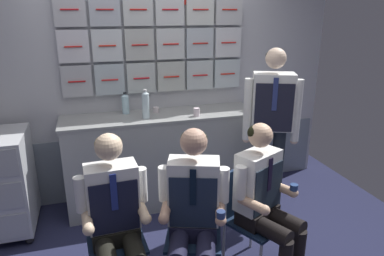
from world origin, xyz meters
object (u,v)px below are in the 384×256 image
at_px(service_trolley, 8,181).
at_px(folding_chair_left, 114,224).
at_px(folding_chair_center, 194,219).
at_px(crew_member_center, 193,210).
at_px(crew_member_standing, 271,121).
at_px(folding_chair_right, 248,208).
at_px(paper_cup_tan, 156,110).
at_px(crew_member_left, 115,215).
at_px(water_bottle_tall, 125,104).
at_px(crew_member_right, 266,197).

distance_m(service_trolley, folding_chair_left, 1.32).
bearing_deg(folding_chair_center, crew_member_center, -109.23).
bearing_deg(folding_chair_center, service_trolley, 143.54).
bearing_deg(service_trolley, crew_member_standing, -10.04).
relative_size(service_trolley, folding_chair_right, 1.16).
height_order(folding_chair_left, paper_cup_tan, paper_cup_tan).
height_order(crew_member_left, paper_cup_tan, crew_member_left).
distance_m(service_trolley, water_bottle_tall, 1.31).
bearing_deg(crew_member_standing, folding_chair_left, -160.45).
height_order(crew_member_center, water_bottle_tall, crew_member_center).
bearing_deg(crew_member_center, folding_chair_left, 154.70).
bearing_deg(water_bottle_tall, crew_member_right, -59.85).
xyz_separation_m(folding_chair_right, water_bottle_tall, (-0.79, 1.34, 0.58)).
distance_m(folding_chair_left, folding_chair_center, 0.60).
bearing_deg(folding_chair_right, crew_member_right, -63.33).
height_order(folding_chair_right, crew_member_right, crew_member_right).
xyz_separation_m(folding_chair_center, crew_member_center, (-0.05, -0.15, 0.18)).
bearing_deg(crew_member_right, folding_chair_right, 116.67).
xyz_separation_m(crew_member_center, water_bottle_tall, (-0.27, 1.53, 0.40)).
distance_m(crew_member_standing, paper_cup_tan, 1.19).
distance_m(crew_member_left, crew_member_standing, 1.73).
bearing_deg(folding_chair_right, service_trolley, 151.54).
xyz_separation_m(crew_member_right, water_bottle_tall, (-0.86, 1.48, 0.42)).
xyz_separation_m(folding_chair_center, paper_cup_tan, (-0.02, 1.33, 0.51)).
relative_size(service_trolley, folding_chair_left, 1.16).
distance_m(crew_member_center, folding_chair_right, 0.58).
relative_size(crew_member_center, crew_member_right, 1.02).
xyz_separation_m(crew_member_center, paper_cup_tan, (0.03, 1.48, 0.33)).
height_order(service_trolley, paper_cup_tan, paper_cup_tan).
bearing_deg(water_bottle_tall, crew_member_center, -79.80).
distance_m(folding_chair_center, crew_member_standing, 1.27).
height_order(folding_chair_center, crew_member_center, crew_member_center).
relative_size(folding_chair_left, paper_cup_tan, 13.88).
bearing_deg(water_bottle_tall, crew_member_standing, -29.21).
height_order(service_trolley, folding_chair_center, service_trolley).
relative_size(service_trolley, crew_member_standing, 0.57).
bearing_deg(paper_cup_tan, crew_member_standing, -34.36).
bearing_deg(crew_member_left, crew_member_standing, 24.75).
bearing_deg(folding_chair_left, crew_member_standing, 19.55).
relative_size(crew_member_right, water_bottle_tall, 5.47).
height_order(crew_member_center, crew_member_standing, crew_member_standing).
xyz_separation_m(crew_member_standing, water_bottle_tall, (-1.29, 0.72, 0.08)).
bearing_deg(service_trolley, paper_cup_tan, 9.46).
distance_m(crew_member_standing, water_bottle_tall, 1.48).
distance_m(crew_member_right, paper_cup_tan, 1.57).
height_order(folding_chair_center, crew_member_standing, crew_member_standing).
height_order(folding_chair_left, crew_member_left, crew_member_left).
relative_size(folding_chair_center, crew_member_center, 0.66).
xyz_separation_m(folding_chair_left, crew_member_right, (1.12, -0.21, 0.16)).
height_order(crew_member_center, paper_cup_tan, crew_member_center).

